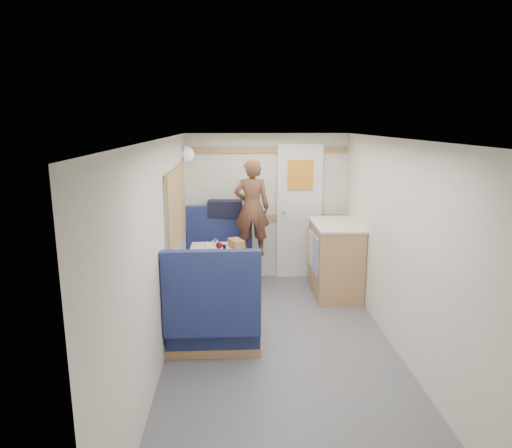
{
  "coord_description": "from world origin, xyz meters",
  "views": [
    {
      "loc": [
        -0.43,
        -3.92,
        2.15
      ],
      "look_at": [
        -0.21,
        0.9,
        1.06
      ],
      "focal_mm": 32.0,
      "sensor_mm": 36.0,
      "label": 1
    }
  ],
  "objects_px": {
    "bench_far": "(219,265)",
    "duffel_bag": "(225,208)",
    "wine_glass": "(219,246)",
    "bread_loaf": "(236,244)",
    "person": "(252,208)",
    "tray": "(228,259)",
    "cheese_block": "(219,257)",
    "orange_fruit": "(224,254)",
    "bench_near": "(214,320)",
    "tumbler_right": "(215,244)",
    "galley_counter": "(335,258)",
    "pepper_grinder": "(224,249)",
    "beer_glass": "(236,243)",
    "salt_grinder": "(206,246)",
    "dome_light": "(186,154)",
    "tumbler_left": "(193,257)",
    "dinette_table": "(217,265)"
  },
  "relations": [
    {
      "from": "dinette_table",
      "to": "beer_glass",
      "type": "xyz_separation_m",
      "value": [
        0.22,
        0.23,
        0.2
      ]
    },
    {
      "from": "dinette_table",
      "to": "cheese_block",
      "type": "height_order",
      "value": "cheese_block"
    },
    {
      "from": "orange_fruit",
      "to": "tumbler_right",
      "type": "bearing_deg",
      "value": 105.37
    },
    {
      "from": "bench_near",
      "to": "tray",
      "type": "bearing_deg",
      "value": 76.5
    },
    {
      "from": "salt_grinder",
      "to": "wine_glass",
      "type": "bearing_deg",
      "value": -58.59
    },
    {
      "from": "dinette_table",
      "to": "tumbler_right",
      "type": "relative_size",
      "value": 8.22
    },
    {
      "from": "bench_near",
      "to": "wine_glass",
      "type": "relative_size",
      "value": 6.25
    },
    {
      "from": "duffel_bag",
      "to": "salt_grinder",
      "type": "height_order",
      "value": "duffel_bag"
    },
    {
      "from": "person",
      "to": "dinette_table",
      "type": "bearing_deg",
      "value": 63.77
    },
    {
      "from": "pepper_grinder",
      "to": "galley_counter",
      "type": "bearing_deg",
      "value": 24.0
    },
    {
      "from": "person",
      "to": "bread_loaf",
      "type": "height_order",
      "value": "person"
    },
    {
      "from": "dinette_table",
      "to": "bench_near",
      "type": "height_order",
      "value": "bench_near"
    },
    {
      "from": "bench_far",
      "to": "duffel_bag",
      "type": "bearing_deg",
      "value": 73.04
    },
    {
      "from": "dome_light",
      "to": "tray",
      "type": "height_order",
      "value": "dome_light"
    },
    {
      "from": "orange_fruit",
      "to": "bench_near",
      "type": "bearing_deg",
      "value": -99.13
    },
    {
      "from": "bench_far",
      "to": "cheese_block",
      "type": "xyz_separation_m",
      "value": [
        0.04,
        -1.16,
        0.45
      ]
    },
    {
      "from": "salt_grinder",
      "to": "pepper_grinder",
      "type": "bearing_deg",
      "value": -33.45
    },
    {
      "from": "bench_far",
      "to": "duffel_bag",
      "type": "distance_m",
      "value": 0.76
    },
    {
      "from": "dinette_table",
      "to": "beer_glass",
      "type": "relative_size",
      "value": 9.65
    },
    {
      "from": "dinette_table",
      "to": "salt_grinder",
      "type": "relative_size",
      "value": 9.31
    },
    {
      "from": "dinette_table",
      "to": "bench_near",
      "type": "distance_m",
      "value": 0.9
    },
    {
      "from": "dinette_table",
      "to": "salt_grinder",
      "type": "height_order",
      "value": "salt_grinder"
    },
    {
      "from": "tray",
      "to": "orange_fruit",
      "type": "bearing_deg",
      "value": 139.39
    },
    {
      "from": "bread_loaf",
      "to": "tray",
      "type": "bearing_deg",
      "value": -100.42
    },
    {
      "from": "bench_near",
      "to": "dome_light",
      "type": "distance_m",
      "value": 2.28
    },
    {
      "from": "bench_near",
      "to": "dome_light",
      "type": "bearing_deg",
      "value": 102.82
    },
    {
      "from": "wine_glass",
      "to": "orange_fruit",
      "type": "bearing_deg",
      "value": -59.32
    },
    {
      "from": "tray",
      "to": "cheese_block",
      "type": "relative_size",
      "value": 4.06
    },
    {
      "from": "tray",
      "to": "wine_glass",
      "type": "bearing_deg",
      "value": 126.71
    },
    {
      "from": "bread_loaf",
      "to": "tumbler_right",
      "type": "bearing_deg",
      "value": -166.39
    },
    {
      "from": "bench_far",
      "to": "orange_fruit",
      "type": "bearing_deg",
      "value": -85.24
    },
    {
      "from": "tumbler_left",
      "to": "galley_counter",
      "type": "bearing_deg",
      "value": 28.65
    },
    {
      "from": "tumbler_left",
      "to": "beer_glass",
      "type": "distance_m",
      "value": 0.75
    },
    {
      "from": "wine_glass",
      "to": "bread_loaf",
      "type": "bearing_deg",
      "value": 63.58
    },
    {
      "from": "galley_counter",
      "to": "cheese_block",
      "type": "bearing_deg",
      "value": -149.44
    },
    {
      "from": "beer_glass",
      "to": "salt_grinder",
      "type": "relative_size",
      "value": 0.96
    },
    {
      "from": "dinette_table",
      "to": "duffel_bag",
      "type": "relative_size",
      "value": 2.03
    },
    {
      "from": "bench_far",
      "to": "wine_glass",
      "type": "relative_size",
      "value": 6.25
    },
    {
      "from": "person",
      "to": "wine_glass",
      "type": "distance_m",
      "value": 1.09
    },
    {
      "from": "tumbler_right",
      "to": "bread_loaf",
      "type": "distance_m",
      "value": 0.25
    },
    {
      "from": "orange_fruit",
      "to": "salt_grinder",
      "type": "xyz_separation_m",
      "value": [
        -0.21,
        0.35,
        -0.01
      ]
    },
    {
      "from": "person",
      "to": "tray",
      "type": "xyz_separation_m",
      "value": [
        -0.3,
        -1.12,
        -0.34
      ]
    },
    {
      "from": "cheese_block",
      "to": "dinette_table",
      "type": "bearing_deg",
      "value": 98.12
    },
    {
      "from": "bench_near",
      "to": "pepper_grinder",
      "type": "distance_m",
      "value": 0.94
    },
    {
      "from": "duffel_bag",
      "to": "tumbler_right",
      "type": "distance_m",
      "value": 1.02
    },
    {
      "from": "salt_grinder",
      "to": "galley_counter",
      "type": "bearing_deg",
      "value": 16.63
    },
    {
      "from": "galley_counter",
      "to": "tray",
      "type": "xyz_separation_m",
      "value": [
        -1.33,
        -0.86,
        0.26
      ]
    },
    {
      "from": "person",
      "to": "pepper_grinder",
      "type": "distance_m",
      "value": 0.99
    },
    {
      "from": "dinette_table",
      "to": "tumbler_left",
      "type": "distance_m",
      "value": 0.49
    },
    {
      "from": "beer_glass",
      "to": "bread_loaf",
      "type": "relative_size",
      "value": 0.41
    }
  ]
}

